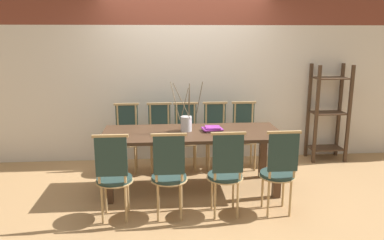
% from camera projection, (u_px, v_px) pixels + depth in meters
% --- Properties ---
extents(ground_plane, '(16.00, 16.00, 0.00)m').
position_uv_depth(ground_plane, '(192.00, 189.00, 4.80)').
color(ground_plane, '#A87F51').
extents(wall_rear, '(12.00, 0.06, 3.20)m').
position_uv_depth(wall_rear, '(185.00, 57.00, 5.67)').
color(wall_rear, beige).
rests_on(wall_rear, ground_plane).
extents(dining_table, '(2.21, 0.86, 0.76)m').
position_uv_depth(dining_table, '(192.00, 140.00, 4.66)').
color(dining_table, '#422B1C').
rests_on(dining_table, ground_plane).
extents(chair_near_leftend, '(0.40, 0.40, 0.97)m').
position_uv_depth(chair_near_leftend, '(114.00, 174.00, 3.89)').
color(chair_near_leftend, '#233833').
rests_on(chair_near_leftend, ground_plane).
extents(chair_near_left, '(0.40, 0.40, 0.97)m').
position_uv_depth(chair_near_left, '(169.00, 173.00, 3.93)').
color(chair_near_left, '#233833').
rests_on(chair_near_left, ground_plane).
extents(chair_near_center, '(0.40, 0.40, 0.97)m').
position_uv_depth(chair_near_center, '(226.00, 171.00, 3.98)').
color(chair_near_center, '#233833').
rests_on(chair_near_center, ground_plane).
extents(chair_near_right, '(0.40, 0.40, 0.97)m').
position_uv_depth(chair_near_right, '(279.00, 169.00, 4.02)').
color(chair_near_right, '#233833').
rests_on(chair_near_right, ground_plane).
extents(chair_far_leftend, '(0.40, 0.40, 0.97)m').
position_uv_depth(chair_far_leftend, '(127.00, 136.00, 5.35)').
color(chair_far_leftend, '#233833').
rests_on(chair_far_leftend, ground_plane).
extents(chair_far_left, '(0.40, 0.40, 0.97)m').
position_uv_depth(chair_far_left, '(160.00, 135.00, 5.38)').
color(chair_far_left, '#233833').
rests_on(chair_far_left, ground_plane).
extents(chair_far_center, '(0.40, 0.40, 0.97)m').
position_uv_depth(chair_far_center, '(186.00, 135.00, 5.41)').
color(chair_far_center, '#233833').
rests_on(chair_far_center, ground_plane).
extents(chair_far_right, '(0.40, 0.40, 0.97)m').
position_uv_depth(chair_far_right, '(216.00, 134.00, 5.45)').
color(chair_far_right, '#233833').
rests_on(chair_far_right, ground_plane).
extents(chair_far_rightend, '(0.40, 0.40, 0.97)m').
position_uv_depth(chair_far_rightend, '(245.00, 133.00, 5.48)').
color(chair_far_rightend, '#233833').
rests_on(chair_far_rightend, ground_plane).
extents(vase_centerpiece, '(0.38, 0.38, 0.64)m').
position_uv_depth(vase_centerpiece, '(186.00, 123.00, 4.65)').
color(vase_centerpiece, silver).
rests_on(vase_centerpiece, dining_table).
extents(book_stack, '(0.27, 0.22, 0.05)m').
position_uv_depth(book_stack, '(213.00, 129.00, 4.66)').
color(book_stack, beige).
rests_on(book_stack, dining_table).
extents(shelving_rack, '(0.55, 0.36, 1.50)m').
position_uv_depth(shelving_rack, '(328.00, 113.00, 5.79)').
color(shelving_rack, '#422D1E').
rests_on(shelving_rack, ground_plane).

